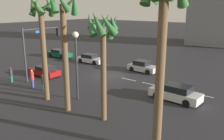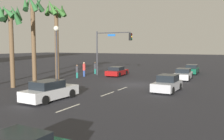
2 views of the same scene
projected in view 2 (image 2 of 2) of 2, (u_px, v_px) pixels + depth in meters
ground_plane at (134, 85)px, 25.57m from camera, size 220.00×220.00×0.00m
lane_stripe_1 at (69, 108)px, 15.77m from camera, size 2.46×0.14×0.01m
lane_stripe_2 at (108, 94)px, 20.50m from camera, size 2.25×0.14×0.01m
lane_stripe_3 at (123, 89)px, 23.10m from camera, size 1.97×0.14×0.01m
car_1 at (183, 74)px, 29.70m from camera, size 4.45×2.06×1.30m
car_2 at (167, 84)px, 21.67m from camera, size 3.97×1.97×1.45m
car_3 at (50, 91)px, 18.15m from camera, size 4.64×2.02×1.45m
car_4 at (117, 71)px, 33.31m from camera, size 4.12×2.03×1.24m
car_5 at (192, 69)px, 35.98m from camera, size 4.49×1.96×1.31m
traffic_signal at (109, 45)px, 33.00m from camera, size 0.38×5.26×6.01m
streetlamp at (57, 43)px, 26.51m from camera, size 0.56×0.56×6.13m
pedestrian_0 at (77, 71)px, 30.93m from camera, size 0.48×0.48×1.68m
pedestrian_1 at (95, 68)px, 35.73m from camera, size 0.47×0.47×1.73m
pedestrian_2 at (84, 69)px, 32.48m from camera, size 0.39×0.39×1.91m
palm_tree_0 at (33, 20)px, 26.31m from camera, size 2.48×2.40×9.50m
palm_tree_1 at (56, 22)px, 28.88m from camera, size 2.55×2.91×9.33m
palm_tree_3 at (10, 23)px, 23.12m from camera, size 2.50×2.61×7.97m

